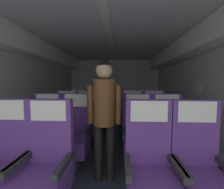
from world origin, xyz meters
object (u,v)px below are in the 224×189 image
at_px(flight_attendant, 104,108).
at_px(seat_c_left_window, 66,121).
at_px(seat_c_right_window, 133,122).
at_px(seat_d_right_window, 130,113).
at_px(seat_a_left_window, 3,166).
at_px(seat_d_right_aisle, 146,114).
at_px(seat_a_left_aisle, 45,168).
at_px(seat_c_left_aisle, 86,121).
at_px(seat_b_left_window, 46,135).
at_px(seat_b_right_window, 138,137).
at_px(seat_d_left_window, 78,113).
at_px(seat_a_right_window, 150,170).
at_px(seat_c_right_aisle, 155,122).
at_px(seat_d_left_aisle, 93,113).
at_px(seat_b_left_aisle, 75,135).
at_px(seat_a_right_aisle, 200,172).
at_px(seat_b_right_aisle, 168,138).

bearing_deg(flight_attendant, seat_c_left_window, 129.89).
height_order(seat_c_right_window, seat_d_right_window, same).
height_order(seat_a_left_window, seat_d_right_aisle, same).
relative_size(seat_a_left_aisle, seat_c_left_aisle, 1.00).
relative_size(seat_b_left_window, seat_b_right_window, 1.00).
bearing_deg(seat_c_left_window, flight_attendant, -50.49).
relative_size(seat_d_left_window, seat_d_right_window, 1.00).
relative_size(seat_c_right_window, seat_d_right_window, 1.00).
distance_m(seat_a_right_window, seat_c_right_window, 1.69).
height_order(seat_a_left_window, seat_b_left_window, same).
bearing_deg(seat_c_left_window, seat_c_right_aisle, 0.04).
distance_m(seat_d_left_aisle, seat_d_right_aisle, 1.42).
xyz_separation_m(seat_a_right_window, seat_c_left_window, (-1.42, 1.68, 0.00)).
xyz_separation_m(seat_d_right_window, flight_attendant, (-0.49, -1.99, 0.49)).
bearing_deg(seat_d_right_aisle, seat_b_left_window, -137.33).
relative_size(seat_a_left_window, seat_c_right_aisle, 1.00).
distance_m(seat_a_left_aisle, seat_a_right_window, 0.99).
bearing_deg(seat_d_left_aisle, seat_b_left_window, -104.24).
distance_m(seat_a_right_window, seat_c_right_aisle, 1.74).
distance_m(seat_c_left_aisle, seat_d_right_window, 1.30).
relative_size(seat_b_left_aisle, seat_d_left_aisle, 1.00).
xyz_separation_m(seat_b_left_aisle, seat_c_right_aisle, (1.42, 0.83, 0.00)).
bearing_deg(seat_c_left_aisle, flight_attendant, -66.39).
relative_size(seat_b_left_window, seat_c_right_aisle, 1.00).
height_order(seat_b_left_window, seat_c_left_aisle, same).
distance_m(seat_a_right_window, seat_b_left_aisle, 1.29).
height_order(seat_a_right_window, seat_c_right_window, same).
relative_size(seat_a_right_aisle, seat_c_left_window, 1.00).
bearing_deg(seat_c_right_window, seat_d_right_window, 89.49).
distance_m(seat_a_left_window, flight_attendant, 1.19).
distance_m(seat_a_right_aisle, seat_b_left_window, 2.04).
relative_size(seat_a_left_window, flight_attendant, 0.71).
distance_m(seat_a_left_window, seat_c_right_aisle, 2.51).
bearing_deg(seat_c_left_window, seat_a_right_aisle, -42.04).
bearing_deg(seat_d_right_window, seat_c_right_aisle, -62.38).
relative_size(seat_b_right_aisle, seat_c_left_window, 1.00).
bearing_deg(seat_a_left_window, seat_a_right_aisle, -0.34).
relative_size(seat_b_left_aisle, seat_d_right_aisle, 1.00).
xyz_separation_m(seat_a_left_window, seat_b_left_aisle, (0.46, 0.84, 0.00)).
distance_m(seat_b_left_window, flight_attendant, 1.10).
height_order(seat_c_right_window, seat_d_left_aisle, same).
height_order(seat_b_right_aisle, seat_c_right_window, same).
distance_m(seat_b_left_aisle, seat_c_right_window, 1.28).
height_order(seat_b_right_aisle, seat_c_left_window, same).
height_order(seat_b_right_window, seat_d_right_aisle, same).
height_order(seat_d_left_window, seat_d_left_aisle, same).
xyz_separation_m(seat_b_left_aisle, seat_b_right_aisle, (1.41, -0.02, 0.00)).
height_order(seat_d_left_aisle, seat_d_right_aisle, same).
bearing_deg(seat_c_right_window, seat_b_right_window, -90.01).
relative_size(seat_a_left_window, seat_a_right_aisle, 1.00).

